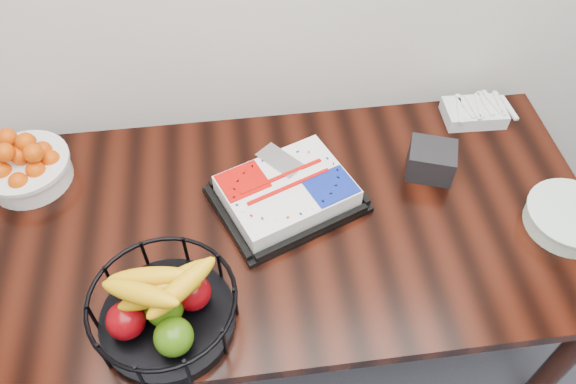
{
  "coord_description": "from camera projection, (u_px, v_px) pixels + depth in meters",
  "views": [
    {
      "loc": [
        -0.14,
        1.03,
        2.07
      ],
      "look_at": [
        -0.01,
        2.04,
        0.83
      ],
      "focal_mm": 35.0,
      "sensor_mm": 36.0,
      "label": 1
    }
  ],
  "objects": [
    {
      "name": "fork_bag",
      "position": [
        474.0,
        112.0,
        1.9
      ],
      "size": [
        0.2,
        0.14,
        0.06
      ],
      "color": "silver",
      "rests_on": "table"
    },
    {
      "name": "cake_tray",
      "position": [
        287.0,
        193.0,
        1.66
      ],
      "size": [
        0.5,
        0.45,
        0.09
      ],
      "color": "black",
      "rests_on": "table"
    },
    {
      "name": "table",
      "position": [
        292.0,
        236.0,
        1.71
      ],
      "size": [
        1.8,
        0.9,
        0.75
      ],
      "color": "black",
      "rests_on": "ground"
    },
    {
      "name": "plate_stack",
      "position": [
        569.0,
        218.0,
        1.61
      ],
      "size": [
        0.25,
        0.25,
        0.06
      ],
      "color": "white",
      "rests_on": "table"
    },
    {
      "name": "napkin_box",
      "position": [
        431.0,
        161.0,
        1.72
      ],
      "size": [
        0.17,
        0.16,
        0.1
      ],
      "primitive_type": "cube",
      "rotation": [
        0.0,
        0.0,
        -0.35
      ],
      "color": "black",
      "rests_on": "table"
    },
    {
      "name": "tangerine_bowl",
      "position": [
        24.0,
        163.0,
        1.69
      ],
      "size": [
        0.27,
        0.27,
        0.17
      ],
      "color": "white",
      "rests_on": "table"
    },
    {
      "name": "fruit_basket",
      "position": [
        164.0,
        307.0,
        1.37
      ],
      "size": [
        0.37,
        0.37,
        0.19
      ],
      "color": "black",
      "rests_on": "table"
    }
  ]
}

